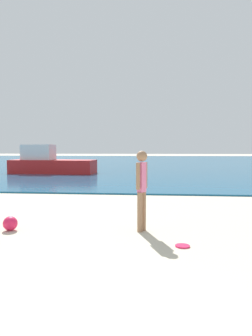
{
  "coord_description": "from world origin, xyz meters",
  "views": [
    {
      "loc": [
        1.06,
        -0.88,
        1.7
      ],
      "look_at": [
        0.23,
        7.72,
        1.17
      ],
      "focal_mm": 33.8,
      "sensor_mm": 36.0,
      "label": 1
    }
  ],
  "objects_px": {
    "frisbee": "(183,246)",
    "boat_near": "(50,163)",
    "person_standing": "(142,186)",
    "beach_ball": "(10,223)"
  },
  "relations": [
    {
      "from": "person_standing",
      "to": "beach_ball",
      "type": "bearing_deg",
      "value": 121.81
    },
    {
      "from": "boat_near",
      "to": "beach_ball",
      "type": "xyz_separation_m",
      "value": [
        4.05,
        -14.17,
        -0.57
      ]
    },
    {
      "from": "frisbee",
      "to": "boat_near",
      "type": "height_order",
      "value": "boat_near"
    },
    {
      "from": "frisbee",
      "to": "boat_near",
      "type": "xyz_separation_m",
      "value": [
        -7.52,
        14.92,
        0.7
      ]
    },
    {
      "from": "person_standing",
      "to": "beach_ball",
      "type": "xyz_separation_m",
      "value": [
        -2.72,
        -0.21,
        -0.79
      ]
    },
    {
      "from": "frisbee",
      "to": "beach_ball",
      "type": "relative_size",
      "value": 0.86
    },
    {
      "from": "person_standing",
      "to": "beach_ball",
      "type": "relative_size",
      "value": 5.57
    },
    {
      "from": "frisbee",
      "to": "beach_ball",
      "type": "xyz_separation_m",
      "value": [
        -3.47,
        0.75,
        0.14
      ]
    },
    {
      "from": "frisbee",
      "to": "boat_near",
      "type": "distance_m",
      "value": 16.73
    },
    {
      "from": "boat_near",
      "to": "beach_ball",
      "type": "height_order",
      "value": "boat_near"
    }
  ]
}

